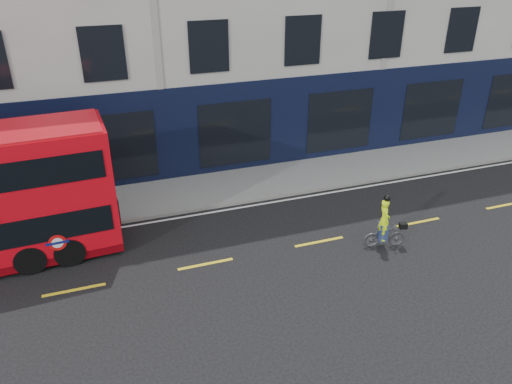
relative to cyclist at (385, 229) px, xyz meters
name	(u,v)px	position (x,y,z in m)	size (l,w,h in m)	color
ground	(218,292)	(-5.90, -0.55, -0.67)	(120.00, 120.00, 0.00)	black
pavement	(175,195)	(-5.90, 5.95, -0.61)	(60.00, 3.00, 0.12)	gray
kerb	(183,212)	(-5.90, 4.45, -0.60)	(60.00, 0.12, 0.13)	slate
road_edge_line	(185,217)	(-5.90, 4.15, -0.66)	(58.00, 0.10, 0.01)	silver
lane_dashes	(206,264)	(-5.90, 0.95, -0.66)	(58.00, 0.12, 0.01)	gold
cyclist	(385,229)	(0.00, 0.00, 0.00)	(1.46, 0.72, 1.96)	#4C4E51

